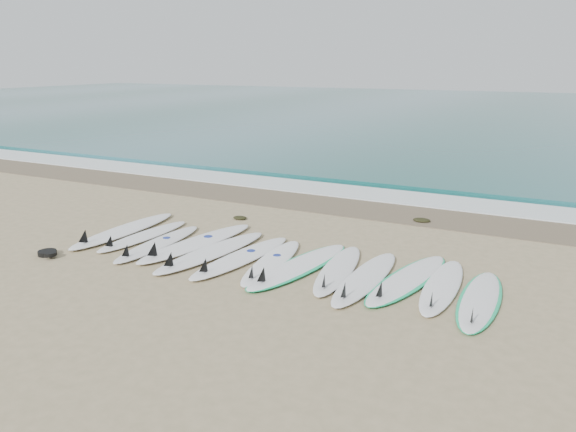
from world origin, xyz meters
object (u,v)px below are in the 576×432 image
at_px(surfboard_6, 271,262).
at_px(surfboard_12, 480,300).
at_px(surfboard_0, 122,230).
at_px(leash_coil, 48,253).

relative_size(surfboard_6, surfboard_12, 1.03).
height_order(surfboard_0, surfboard_12, surfboard_0).
height_order(surfboard_6, leash_coil, surfboard_6).
xyz_separation_m(surfboard_6, leash_coil, (-3.72, -1.35, -0.00)).
bearing_deg(leash_coil, surfboard_12, 10.84).
bearing_deg(surfboard_0, surfboard_6, -3.72).
bearing_deg(surfboard_0, surfboard_12, -1.73).
bearing_deg(surfboard_12, leash_coil, -170.71).
height_order(surfboard_0, leash_coil, surfboard_0).
height_order(surfboard_0, surfboard_6, surfboard_0).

